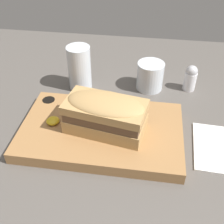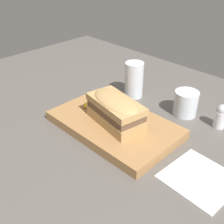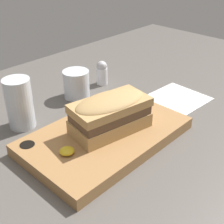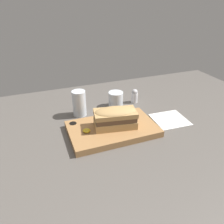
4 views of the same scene
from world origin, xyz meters
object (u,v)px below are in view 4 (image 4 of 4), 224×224
at_px(serving_board, 112,129).
at_px(wine_glass, 116,100).
at_px(sandwich, 115,117).
at_px(napkin, 170,120).
at_px(water_glass, 79,105).
at_px(salt_shaker, 135,96).

relative_size(serving_board, wine_glass, 4.66).
distance_m(sandwich, napkin, 0.28).
xyz_separation_m(sandwich, napkin, (0.27, -0.00, -0.07)).
height_order(serving_board, napkin, serving_board).
relative_size(sandwich, water_glass, 1.50).
xyz_separation_m(sandwich, wine_glass, (0.09, 0.22, -0.04)).
bearing_deg(water_glass, wine_glass, 6.70).
bearing_deg(wine_glass, serving_board, -115.28).
relative_size(water_glass, salt_shaker, 1.66).
bearing_deg(napkin, serving_board, 178.83).
distance_m(wine_glass, salt_shaker, 0.11).
height_order(sandwich, water_glass, water_glass).
distance_m(sandwich, water_glass, 0.22).
distance_m(sandwich, salt_shaker, 0.31).
bearing_deg(water_glass, sandwich, -62.00).
xyz_separation_m(water_glass, salt_shaker, (0.31, 0.03, -0.02)).
distance_m(water_glass, salt_shaker, 0.31).
height_order(wine_glass, salt_shaker, wine_glass).
xyz_separation_m(napkin, salt_shaker, (-0.07, 0.23, 0.04)).
distance_m(serving_board, sandwich, 0.06).
xyz_separation_m(water_glass, wine_glass, (0.19, 0.02, -0.02)).
height_order(serving_board, water_glass, water_glass).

